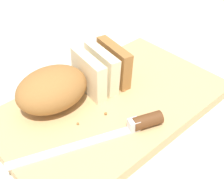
% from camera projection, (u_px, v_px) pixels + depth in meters
% --- Properties ---
extents(ground_plane, '(3.00, 3.00, 0.00)m').
position_uv_depth(ground_plane, '(112.00, 110.00, 0.65)').
color(ground_plane, beige).
extents(cutting_board, '(0.48, 0.29, 0.03)m').
position_uv_depth(cutting_board, '(112.00, 105.00, 0.64)').
color(cutting_board, tan).
rests_on(cutting_board, ground_plane).
extents(bread_loaf, '(0.25, 0.13, 0.08)m').
position_uv_depth(bread_loaf, '(69.00, 82.00, 0.61)').
color(bread_loaf, '#996633').
rests_on(bread_loaf, cutting_board).
extents(bread_knife, '(0.28, 0.12, 0.03)m').
position_uv_depth(bread_knife, '(132.00, 126.00, 0.56)').
color(bread_knife, silver).
rests_on(bread_knife, cutting_board).
extents(crumb_near_knife, '(0.00, 0.00, 0.00)m').
position_uv_depth(crumb_near_knife, '(78.00, 124.00, 0.58)').
color(crumb_near_knife, '#996633').
rests_on(crumb_near_knife, cutting_board).
extents(crumb_near_loaf, '(0.01, 0.01, 0.01)m').
position_uv_depth(crumb_near_loaf, '(106.00, 113.00, 0.60)').
color(crumb_near_loaf, '#996633').
rests_on(crumb_near_loaf, cutting_board).
extents(crumb_stray_left, '(0.01, 0.01, 0.01)m').
position_uv_depth(crumb_stray_left, '(124.00, 90.00, 0.66)').
color(crumb_stray_left, '#996633').
rests_on(crumb_stray_left, cutting_board).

